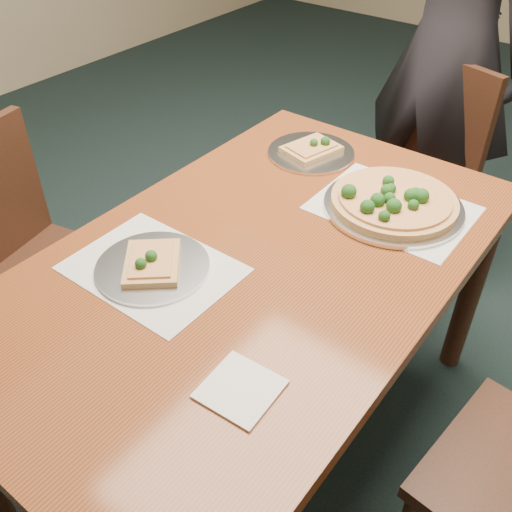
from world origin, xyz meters
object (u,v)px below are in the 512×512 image
Objects in this scene: dining_table at (256,283)px; chair_far at (417,164)px; slice_plate_near at (152,265)px; slice_plate_far at (311,151)px; diner at (451,47)px; pizza_pan at (393,202)px; chair_left at (27,254)px.

chair_far is (-0.02, 1.09, -0.14)m from dining_table.
chair_far is 1.31m from slice_plate_near.
slice_plate_far is at bearing 108.71° from dining_table.
slice_plate_near is (-0.12, -1.48, -0.16)m from diner.
diner is 0.93m from pizza_pan.
chair_far is at bearing 111.16° from diner.
pizza_pan is 1.39× the size of slice_plate_near.
chair_far reaches higher than slice_plate_near.
chair_left reaches higher than slice_plate_far.
chair_far is at bearing 91.29° from dining_table.
slice_plate_far is at bearing 159.88° from pizza_pan.
chair_far is 1.00× the size of chair_left.
chair_left is 2.34× the size of pizza_pan.
chair_left is 1.15m from pizza_pan.
chair_left is at bearing -165.07° from dining_table.
chair_far is 1.49m from chair_left.
slice_plate_near reaches higher than dining_table.
slice_plate_near is at bearing -131.09° from dining_table.
chair_far is 3.25× the size of slice_plate_near.
dining_table is at bearing -71.48° from chair_far.
chair_left is at bearing -128.60° from slice_plate_far.
chair_left is (-0.77, -0.20, -0.14)m from dining_table.
chair_far reaches higher than dining_table.
chair_left is (-0.74, -1.29, 0.00)m from chair_far.
pizza_pan is at bearing 59.86° from slice_plate_near.
diner is at bearing 104.56° from pizza_pan.
slice_plate_far is at bearing -50.49° from chair_left.
chair_left is 3.25× the size of slice_plate_near.
diner is 1.49m from slice_plate_near.
chair_far and chair_left have the same top height.
slice_plate_near is (-0.17, -0.19, 0.11)m from dining_table.
slice_plate_far is at bearing 90.78° from slice_plate_near.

